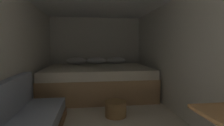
# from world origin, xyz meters

# --- Properties ---
(ground_plane) EXTENTS (7.13, 7.13, 0.00)m
(ground_plane) POSITION_xyz_m (0.00, 2.16, 0.00)
(ground_plane) COLOR beige
(wall_back) EXTENTS (2.65, 0.05, 1.99)m
(wall_back) POSITION_xyz_m (0.00, 4.75, 0.99)
(wall_back) COLOR silver
(wall_back) RESTS_ON ground
(wall_left) EXTENTS (0.05, 5.13, 1.99)m
(wall_left) POSITION_xyz_m (-1.30, 2.16, 0.99)
(wall_left) COLOR silver
(wall_left) RESTS_ON ground
(wall_right) EXTENTS (0.05, 5.13, 1.99)m
(wall_right) POSITION_xyz_m (1.30, 2.16, 0.99)
(wall_right) COLOR silver
(wall_right) RESTS_ON ground
(bed) EXTENTS (2.43, 1.74, 0.87)m
(bed) POSITION_xyz_m (0.00, 3.83, 0.35)
(bed) COLOR tan
(bed) RESTS_ON ground
(wicker_basket) EXTENTS (0.36, 0.36, 0.25)m
(wicker_basket) POSITION_xyz_m (0.23, 2.46, 0.13)
(wicker_basket) COLOR olive
(wicker_basket) RESTS_ON ground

